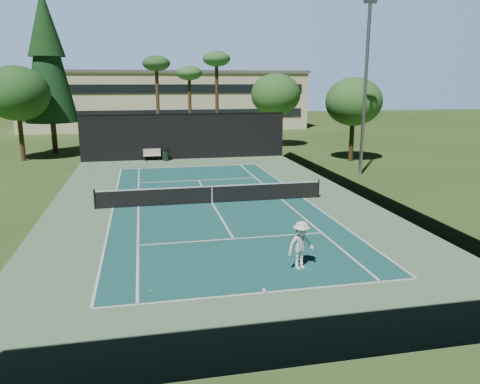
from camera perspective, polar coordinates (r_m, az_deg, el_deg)
The scene contains 22 objects.
ground at distance 26.68m, azimuth -3.42°, elevation -1.37°, with size 160.00×160.00×0.00m, color #34531F.
apron_slab at distance 26.68m, azimuth -3.42°, elevation -1.36°, with size 18.00×32.00×0.01m, color #608962.
court_surface at distance 26.68m, azimuth -3.42°, elevation -1.34°, with size 10.97×23.77×0.01m, color #1B5857.
court_lines at distance 26.68m, azimuth -3.42°, elevation -1.33°, with size 11.07×23.87×0.01m.
tennis_net at distance 26.55m, azimuth -3.44°, elevation -0.20°, with size 12.90×0.10×1.10m.
fence at distance 26.31m, azimuth -3.50°, elevation 2.90°, with size 18.04×32.05×4.03m.
player at distance 17.39m, azimuth 7.45°, elevation -6.43°, with size 1.17×0.67×1.82m, color white.
tennis_ball_a at distance 16.01m, azimuth -10.87°, elevation -11.75°, with size 0.07×0.07×0.07m, color #CCD12F.
tennis_ball_b at distance 30.15m, azimuth -3.48°, elevation 0.41°, with size 0.07×0.07×0.07m, color #B9CD2E.
tennis_ball_c at distance 28.29m, azimuth -3.45°, elevation -0.45°, with size 0.06×0.06×0.06m, color #C5E133.
tennis_ball_d at distance 28.77m, azimuth -12.41°, elevation -0.50°, with size 0.07×0.07×0.07m, color #BCDA31.
park_bench at distance 41.79m, azimuth -10.67°, elevation 4.54°, with size 1.50×0.45×1.02m.
trash_bin at distance 41.41m, azimuth -9.01°, elevation 4.43°, with size 0.56×0.56×0.95m.
pine_tree at distance 48.35m, azimuth -22.53°, elevation 15.66°, with size 4.80×4.80×15.00m.
palm_a at distance 49.60m, azimuth -10.16°, elevation 14.77°, with size 2.80×2.80×9.32m.
palm_b at distance 51.82m, azimuth -6.21°, elevation 13.90°, with size 2.80×2.80×8.42m.
palm_c at distance 49.19m, azimuth -2.88°, elevation 15.45°, with size 2.80×2.80×9.77m.
decid_tree_a at distance 49.51m, azimuth 4.37°, elevation 11.73°, with size 5.12×5.12×7.62m.
decid_tree_b at distance 41.55m, azimuth 13.68°, elevation 10.64°, with size 4.80×4.80×7.14m.
decid_tree_c at distance 44.76m, azimuth -25.57°, elevation 10.77°, with size 5.44×5.44×8.09m.
campus_building at distance 71.67m, azimuth -9.00°, elevation 11.11°, with size 40.50×12.50×8.30m.
light_pole at distance 35.25m, azimuth 15.03°, elevation 12.39°, with size 0.90×0.25×12.22m.
Camera 1 is at (-3.71, -25.55, 6.75)m, focal length 35.00 mm.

